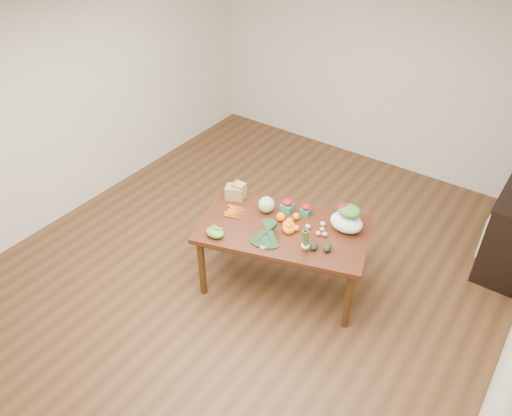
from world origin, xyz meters
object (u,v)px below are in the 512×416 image
Objects in this scene: dining_table at (283,256)px; paper_bag at (235,191)px; asparagus_bundle at (306,240)px; salad_bag at (347,219)px; kale_bunch at (266,235)px; cabbage at (266,205)px; mandarin_cluster at (289,227)px.

paper_bag is (-0.69, 0.12, 0.46)m from dining_table.
asparagus_bundle is 0.52m from salad_bag.
asparagus_bundle is at bearing -2.16° from kale_bunch.
asparagus_bundle reaches higher than dining_table.
cabbage is 0.52× the size of salad_bag.
dining_table is 9.72× the size of cabbage.
mandarin_cluster is (0.75, -0.14, -0.04)m from paper_bag.
paper_bag is 0.77× the size of salad_bag.
salad_bag is at bearing 54.21° from asparagus_bundle.
dining_table is at bearing 160.96° from mandarin_cluster.
kale_bunch is 1.23× the size of salad_bag.
kale_bunch is 0.38m from asparagus_bundle.
kale_bunch is (-0.02, -0.28, 0.45)m from dining_table.
kale_bunch reaches higher than mandarin_cluster.
cabbage is 0.67× the size of asparagus_bundle.
salad_bag is at bearing 37.59° from mandarin_cluster.
paper_bag is at bearing 131.51° from kale_bunch.
cabbage reaches higher than mandarin_cluster.
asparagus_bundle is (1.03, -0.30, 0.04)m from paper_bag.
kale_bunch is at bearing 177.84° from asparagus_bundle.
dining_table is 0.63m from asparagus_bundle.
paper_bag is at bearing 152.57° from dining_table.
salad_bag reaches higher than mandarin_cluster.
asparagus_bundle reaches higher than cabbage.
asparagus_bundle is 0.77× the size of salad_bag.
salad_bag reaches higher than paper_bag.
paper_bag is at bearing -170.75° from salad_bag.
dining_table is 6.51× the size of asparagus_bundle.
paper_bag is 0.77m from mandarin_cluster.
asparagus_bundle reaches higher than kale_bunch.
cabbage is at bearing 137.40° from asparagus_bundle.
paper_bag reaches higher than cabbage.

